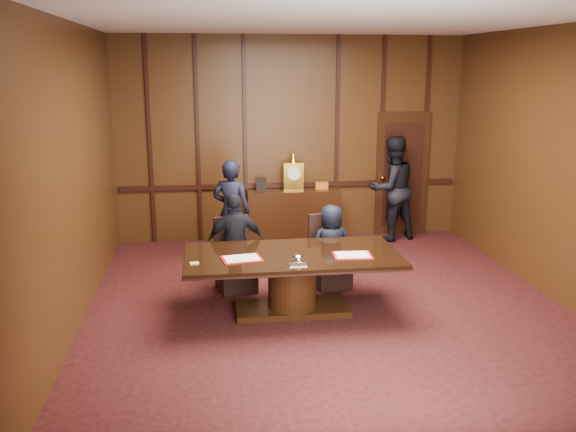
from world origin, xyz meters
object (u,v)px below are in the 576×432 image
object	(u,v)px
sideboard	(293,213)
signatory_right	(331,247)
signatory_left	(236,243)
conference_table	(292,273)
witness_left	(232,212)
witness_right	(392,188)

from	to	relation	value
sideboard	signatory_right	bearing A→B (deg)	-85.62
signatory_left	signatory_right	world-z (taller)	signatory_left
conference_table	signatory_right	size ratio (longest dim) A/B	2.24
sideboard	conference_table	world-z (taller)	sideboard
conference_table	witness_left	size ratio (longest dim) A/B	1.62
sideboard	witness_left	size ratio (longest dim) A/B	0.99
signatory_right	witness_right	world-z (taller)	witness_right
sideboard	signatory_right	size ratio (longest dim) A/B	1.37
witness_left	signatory_right	bearing A→B (deg)	154.96
witness_left	witness_right	world-z (taller)	witness_right
signatory_left	sideboard	bearing A→B (deg)	-120.09
signatory_left	signatory_right	bearing A→B (deg)	174.93
sideboard	witness_right	world-z (taller)	witness_right
signatory_left	witness_right	xyz separation A→B (m)	(2.82, 2.23, 0.23)
signatory_right	witness_right	size ratio (longest dim) A/B	0.64
witness_right	witness_left	bearing A→B (deg)	0.67
witness_left	witness_right	xyz separation A→B (m)	(2.82, 0.93, 0.10)
sideboard	conference_table	bearing A→B (deg)	-98.32
sideboard	signatory_left	bearing A→B (deg)	-115.02
sideboard	witness_left	bearing A→B (deg)	-135.60
witness_left	signatory_left	bearing A→B (deg)	109.94
witness_left	witness_right	bearing A→B (deg)	-141.60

